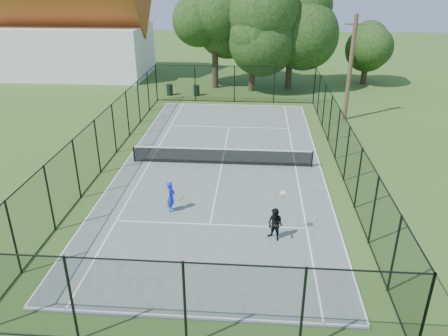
# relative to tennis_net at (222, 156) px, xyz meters

# --- Properties ---
(ground) EXTENTS (120.00, 120.00, 0.00)m
(ground) POSITION_rel_tennis_net_xyz_m (0.00, 0.00, -0.58)
(ground) COLOR #3D5B1F
(tennis_court) EXTENTS (11.00, 24.00, 0.06)m
(tennis_court) POSITION_rel_tennis_net_xyz_m (0.00, 0.00, -0.55)
(tennis_court) COLOR #54625D
(tennis_court) RESTS_ON ground
(tennis_net) EXTENTS (10.08, 0.08, 0.95)m
(tennis_net) POSITION_rel_tennis_net_xyz_m (0.00, 0.00, 0.00)
(tennis_net) COLOR black
(tennis_net) RESTS_ON tennis_court
(fence) EXTENTS (13.10, 26.10, 3.00)m
(fence) POSITION_rel_tennis_net_xyz_m (0.00, 0.00, 0.92)
(fence) COLOR black
(fence) RESTS_ON ground
(tree_near_left) EXTENTS (7.07, 7.07, 9.22)m
(tree_near_left) POSITION_rel_tennis_net_xyz_m (-2.02, 17.78, 5.09)
(tree_near_left) COLOR #332114
(tree_near_left) RESTS_ON ground
(tree_near_mid) EXTENTS (6.30, 6.30, 8.24)m
(tree_near_mid) POSITION_rel_tennis_net_xyz_m (1.37, 16.86, 4.49)
(tree_near_mid) COLOR #332114
(tree_near_mid) RESTS_ON ground
(tree_near_right) EXTENTS (6.28, 6.28, 8.67)m
(tree_near_right) POSITION_rel_tennis_net_xyz_m (4.73, 17.96, 4.93)
(tree_near_right) COLOR #332114
(tree_near_right) RESTS_ON ground
(tree_far_right) EXTENTS (4.23, 4.23, 5.59)m
(tree_far_right) POSITION_rel_tennis_net_xyz_m (12.10, 20.35, 2.88)
(tree_far_right) COLOR #332114
(tree_far_right) RESTS_ON ground
(building) EXTENTS (15.30, 8.15, 11.87)m
(building) POSITION_rel_tennis_net_xyz_m (-17.00, 22.00, 4.35)
(building) COLOR silver
(building) RESTS_ON ground
(trash_bin_left) EXTENTS (0.58, 0.58, 0.96)m
(trash_bin_left) POSITION_rel_tennis_net_xyz_m (-5.77, 14.76, -0.10)
(trash_bin_left) COLOR black
(trash_bin_left) RESTS_ON ground
(trash_bin_right) EXTENTS (0.58, 0.58, 0.93)m
(trash_bin_right) POSITION_rel_tennis_net_xyz_m (-3.40, 14.77, -0.11)
(trash_bin_right) COLOR black
(trash_bin_right) RESTS_ON ground
(utility_pole) EXTENTS (1.40, 0.30, 7.36)m
(utility_pole) POSITION_rel_tennis_net_xyz_m (8.35, 9.00, 3.17)
(utility_pole) COLOR #4C3823
(utility_pole) RESTS_ON ground
(player_blue) EXTENTS (0.78, 0.56, 1.44)m
(player_blue) POSITION_rel_tennis_net_xyz_m (-1.86, -5.34, 0.20)
(player_blue) COLOR #1A2EDF
(player_blue) RESTS_ON tennis_court
(player_black) EXTENTS (0.97, 1.04, 2.13)m
(player_black) POSITION_rel_tennis_net_xyz_m (2.72, -7.31, 0.18)
(player_black) COLOR black
(player_black) RESTS_ON tennis_court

